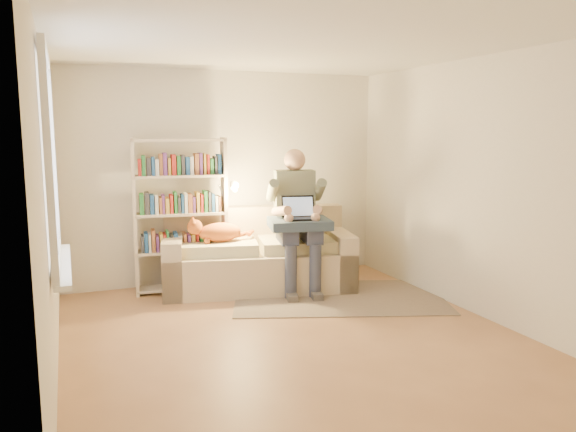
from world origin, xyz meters
name	(u,v)px	position (x,y,z in m)	size (l,w,h in m)	color
floor	(294,338)	(0.00, 0.00, 0.00)	(4.50, 4.50, 0.00)	#966844
ceiling	(295,43)	(0.00, 0.00, 2.60)	(4.00, 4.50, 0.02)	white
wall_left	(47,208)	(-2.00, 0.00, 1.30)	(0.02, 4.50, 2.60)	silver
wall_right	(478,188)	(2.00, 0.00, 1.30)	(0.02, 4.50, 2.60)	silver
wall_back	(226,177)	(0.00, 2.25, 1.30)	(4.00, 0.02, 2.60)	silver
wall_front	(462,243)	(0.00, -2.25, 1.30)	(4.00, 0.02, 2.60)	silver
window	(55,195)	(-1.95, 0.20, 1.38)	(0.12, 1.52, 1.69)	white
sofa	(257,259)	(0.24, 1.75, 0.34)	(2.37, 1.43, 0.94)	#CAB38F
person	(297,212)	(0.64, 1.49, 0.93)	(0.60, 0.82, 1.66)	slate
cat	(212,232)	(-0.32, 1.72, 0.72)	(0.77, 0.36, 0.28)	orange
blanket	(306,223)	(0.68, 1.31, 0.82)	(0.68, 0.56, 0.11)	#293849
laptop	(306,213)	(0.68, 1.32, 0.94)	(0.44, 0.39, 0.33)	black
bookshelf	(181,208)	(-0.64, 1.90, 0.99)	(1.19, 0.44, 1.80)	beige
rug	(339,297)	(0.94, 0.97, 0.01)	(2.33, 1.38, 0.01)	#7D6B5B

